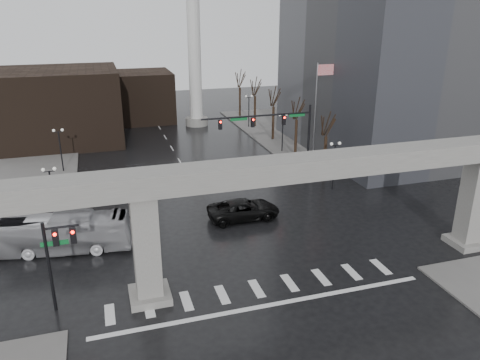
# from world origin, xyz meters

# --- Properties ---
(ground) EXTENTS (160.00, 160.00, 0.00)m
(ground) POSITION_xyz_m (0.00, 0.00, 0.00)
(ground) COLOR black
(ground) RESTS_ON ground
(sidewalk_ne) EXTENTS (28.00, 36.00, 0.15)m
(sidewalk_ne) POSITION_xyz_m (26.00, 36.00, 0.07)
(sidewalk_ne) COLOR #64615F
(sidewalk_ne) RESTS_ON ground
(elevated_guideway) EXTENTS (48.00, 2.60, 8.70)m
(elevated_guideway) POSITION_xyz_m (1.26, 0.00, 6.88)
(elevated_guideway) COLOR gray
(elevated_guideway) RESTS_ON ground
(building_far_left) EXTENTS (16.00, 14.00, 10.00)m
(building_far_left) POSITION_xyz_m (-14.00, 42.00, 5.00)
(building_far_left) COLOR black
(building_far_left) RESTS_ON ground
(building_far_mid) EXTENTS (10.00, 10.00, 8.00)m
(building_far_mid) POSITION_xyz_m (-2.00, 52.00, 4.00)
(building_far_mid) COLOR black
(building_far_mid) RESTS_ON ground
(smokestack) EXTENTS (3.60, 3.60, 30.00)m
(smokestack) POSITION_xyz_m (6.00, 46.00, 13.35)
(smokestack) COLOR silver
(smokestack) RESTS_ON ground
(signal_mast_arm) EXTENTS (12.12, 0.43, 8.00)m
(signal_mast_arm) POSITION_xyz_m (8.99, 18.80, 5.83)
(signal_mast_arm) COLOR black
(signal_mast_arm) RESTS_ON ground
(signal_left_pole) EXTENTS (2.30, 0.30, 6.00)m
(signal_left_pole) POSITION_xyz_m (-12.25, 0.50, 4.07)
(signal_left_pole) COLOR black
(signal_left_pole) RESTS_ON ground
(flagpole_assembly) EXTENTS (2.06, 0.12, 12.00)m
(flagpole_assembly) POSITION_xyz_m (15.29, 22.00, 7.53)
(flagpole_assembly) COLOR silver
(flagpole_assembly) RESTS_ON ground
(lamp_right_0) EXTENTS (1.22, 0.32, 5.11)m
(lamp_right_0) POSITION_xyz_m (13.50, 14.00, 3.47)
(lamp_right_0) COLOR black
(lamp_right_0) RESTS_ON ground
(lamp_right_1) EXTENTS (1.22, 0.32, 5.11)m
(lamp_right_1) POSITION_xyz_m (13.50, 28.00, 3.47)
(lamp_right_1) COLOR black
(lamp_right_1) RESTS_ON ground
(lamp_right_2) EXTENTS (1.22, 0.32, 5.11)m
(lamp_right_2) POSITION_xyz_m (13.50, 42.00, 3.47)
(lamp_right_2) COLOR black
(lamp_right_2) RESTS_ON ground
(lamp_left_0) EXTENTS (1.22, 0.32, 5.11)m
(lamp_left_0) POSITION_xyz_m (-13.50, 14.00, 3.47)
(lamp_left_0) COLOR black
(lamp_left_0) RESTS_ON ground
(lamp_left_1) EXTENTS (1.22, 0.32, 5.11)m
(lamp_left_1) POSITION_xyz_m (-13.50, 28.00, 3.47)
(lamp_left_1) COLOR black
(lamp_left_1) RESTS_ON ground
(lamp_left_2) EXTENTS (1.22, 0.32, 5.11)m
(lamp_left_2) POSITION_xyz_m (-13.50, 42.00, 3.47)
(lamp_left_2) COLOR black
(lamp_left_2) RESTS_ON ground
(tree_right_0) EXTENTS (1.09, 1.58, 7.50)m
(tree_right_0) POSITION_xyz_m (14.53, 18.02, 2.79)
(tree_right_0) COLOR black
(tree_right_0) RESTS_ON ground
(tree_right_1) EXTENTS (1.09, 1.61, 7.67)m
(tree_right_1) POSITION_xyz_m (14.53, 26.02, 2.85)
(tree_right_1) COLOR black
(tree_right_1) RESTS_ON ground
(tree_right_2) EXTENTS (1.10, 1.63, 7.85)m
(tree_right_2) POSITION_xyz_m (14.53, 34.02, 2.91)
(tree_right_2) COLOR black
(tree_right_2) RESTS_ON ground
(tree_right_3) EXTENTS (1.11, 1.66, 8.02)m
(tree_right_3) POSITION_xyz_m (14.53, 42.02, 2.98)
(tree_right_3) COLOR black
(tree_right_3) RESTS_ON ground
(tree_right_4) EXTENTS (1.12, 1.69, 8.19)m
(tree_right_4) POSITION_xyz_m (14.53, 50.02, 3.04)
(tree_right_4) COLOR black
(tree_right_4) RESTS_ON ground
(pickup_truck) EXTENTS (6.45, 3.01, 1.79)m
(pickup_truck) POSITION_xyz_m (2.52, 9.87, 0.89)
(pickup_truck) COLOR black
(pickup_truck) RESTS_ON ground
(city_bus) EXTENTS (11.13, 4.26, 3.03)m
(city_bus) POSITION_xyz_m (-12.84, 8.40, 1.51)
(city_bus) COLOR #9D9CA1
(city_bus) RESTS_ON ground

